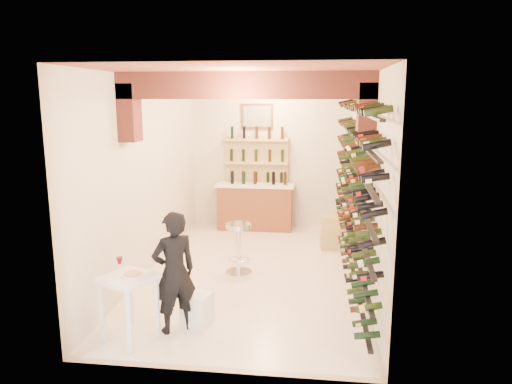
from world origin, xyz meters
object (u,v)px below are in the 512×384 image
person (174,272)px  crate_lower (335,240)px  chrome_barstool (239,245)px  tasting_table (128,288)px  back_counter (255,205)px  white_stool (197,309)px  wine_rack (350,183)px

person → crate_lower: size_ratio=2.68×
crate_lower → chrome_barstool: bearing=-136.7°
tasting_table → crate_lower: tasting_table is taller
back_counter → chrome_barstool: (0.06, -2.75, -0.04)m
tasting_table → chrome_barstool: (0.95, 2.33, -0.17)m
white_stool → person: 0.63m
back_counter → tasting_table: 5.16m
person → chrome_barstool: person is taller
wine_rack → white_stool: size_ratio=13.77×
person → crate_lower: person is taller
wine_rack → tasting_table: wine_rack is taller
crate_lower → white_stool: bearing=-118.9°
wine_rack → tasting_table: 3.75m
white_stool → wine_rack: bearing=44.3°
tasting_table → person: size_ratio=0.64×
wine_rack → chrome_barstool: wine_rack is taller
tasting_table → wine_rack: bearing=66.2°
wine_rack → back_counter: 3.38m
back_counter → crate_lower: 2.12m
white_stool → crate_lower: size_ratio=0.72×
back_counter → tasting_table: bearing=-99.9°
person → back_counter: bearing=-133.2°
tasting_table → person: person is taller
chrome_barstool → crate_lower: chrome_barstool is taller
chrome_barstool → crate_lower: bearing=43.3°
back_counter → crate_lower: bearing=-35.4°
white_stool → chrome_barstool: (0.24, 1.86, 0.29)m
wine_rack → tasting_table: (-2.72, -2.43, -0.89)m
back_counter → white_stool: 4.62m
wine_rack → chrome_barstool: 2.06m
back_counter → person: person is taller
wine_rack → crate_lower: bearing=95.2°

